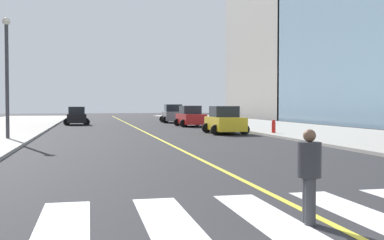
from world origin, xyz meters
name	(u,v)px	position (x,y,z in m)	size (l,w,h in m)	color
sidewalk_kerb_east	(380,139)	(12.20, 20.00, 0.07)	(10.00, 120.00, 0.15)	#9E9B93
crosswalk_paint	(310,213)	(0.00, 4.00, 0.01)	(13.50, 4.00, 0.01)	silver
lane_divider_paint	(134,127)	(0.00, 40.00, 0.01)	(0.16, 80.00, 0.01)	yellow
parking_garage_concrete	(303,47)	(28.60, 64.56, 11.06)	(18.00, 24.00, 22.13)	#9E9B93
car_black_nearest	(77,116)	(-5.29, 45.11, 0.86)	(2.65, 4.17, 1.84)	black
car_yellow_second	(225,121)	(5.28, 27.91, 0.91)	(2.75, 4.37, 1.94)	gold
car_red_third	(191,117)	(5.26, 39.21, 0.91)	(2.81, 4.41, 1.94)	red
car_gray_fourth	(173,114)	(5.29, 48.77, 0.97)	(3.03, 4.73, 2.07)	slate
pedestrian_crossing	(309,172)	(-0.38, 3.28, 0.90)	(0.40, 0.40, 1.63)	#38383D
fire_hydrant	(274,126)	(8.10, 25.82, 0.58)	(0.26, 0.26, 0.89)	red
street_lamp	(7,66)	(-8.55, 24.18, 4.20)	(0.44, 0.44, 6.80)	#38383D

